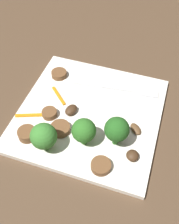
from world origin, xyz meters
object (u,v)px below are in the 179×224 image
at_px(sausage_slice_1, 101,166).
at_px(broccoli_floret_2, 84,131).
at_px(pepper_strip_2, 59,96).
at_px(pepper_strip_1, 30,115).
at_px(sausage_slice_2, 59,74).
at_px(sausage_slice_4, 60,129).
at_px(broccoli_floret_0, 44,136).
at_px(broccoli_floret_1, 117,130).
at_px(sausage_slice_0, 49,113).
at_px(fork, 120,89).
at_px(sausage_slice_3, 27,134).
at_px(mushroom_2, 71,110).
at_px(mushroom_1, 132,155).
at_px(mushroom_0, 136,129).
at_px(plate, 89,114).

bearing_deg(sausage_slice_1, broccoli_floret_2, 137.68).
relative_size(sausage_slice_1, pepper_strip_2, 0.63).
bearing_deg(pepper_strip_1, sausage_slice_2, 84.72).
bearing_deg(sausage_slice_1, sausage_slice_4, 152.38).
bearing_deg(broccoli_floret_0, broccoli_floret_1, 23.94).
bearing_deg(sausage_slice_0, broccoli_floret_1, -8.23).
height_order(fork, sausage_slice_0, sausage_slice_0).
xyz_separation_m(fork, sausage_slice_3, (-0.12, -0.16, 0.01)).
relative_size(mushroom_2, pepper_strip_1, 0.51).
xyz_separation_m(sausage_slice_0, pepper_strip_2, (-0.00, 0.05, -0.00)).
bearing_deg(mushroom_1, broccoli_floret_1, 149.88).
bearing_deg(sausage_slice_4, mushroom_1, -5.65).
relative_size(sausage_slice_4, pepper_strip_2, 0.67).
relative_size(broccoli_floret_0, sausage_slice_2, 1.81).
xyz_separation_m(sausage_slice_1, pepper_strip_2, (-0.12, 0.12, -0.00)).
bearing_deg(pepper_strip_2, sausage_slice_3, -97.97).
xyz_separation_m(mushroom_0, mushroom_1, (0.01, -0.05, 0.00)).
height_order(broccoli_floret_0, mushroom_2, broccoli_floret_0).
bearing_deg(mushroom_1, pepper_strip_1, 172.77).
distance_m(plate, sausage_slice_4, 0.07).
distance_m(mushroom_2, pepper_strip_2, 0.05).
height_order(broccoli_floret_0, sausage_slice_0, broccoli_floret_0).
height_order(sausage_slice_2, sausage_slice_4, same).
bearing_deg(mushroom_2, broccoli_floret_0, -97.99).
xyz_separation_m(broccoli_floret_2, mushroom_1, (0.08, -0.00, -0.03)).
relative_size(sausage_slice_0, mushroom_0, 1.07).
bearing_deg(sausage_slice_3, pepper_strip_1, 112.62).
height_order(broccoli_floret_1, sausage_slice_3, broccoli_floret_1).
bearing_deg(fork, mushroom_2, -137.07).
distance_m(sausage_slice_1, mushroom_0, 0.10).
xyz_separation_m(broccoli_floret_1, mushroom_0, (0.03, 0.04, -0.03)).
xyz_separation_m(fork, broccoli_floret_2, (-0.03, -0.14, 0.03)).
xyz_separation_m(plate, sausage_slice_3, (-0.08, -0.09, 0.01)).
bearing_deg(mushroom_2, broccoli_floret_1, -22.02).
bearing_deg(pepper_strip_2, broccoli_floret_0, -77.46).
xyz_separation_m(sausage_slice_3, mushroom_2, (0.05, 0.07, -0.00)).
distance_m(broccoli_floret_1, sausage_slice_2, 0.20).
bearing_deg(pepper_strip_2, broccoli_floret_1, -27.06).
xyz_separation_m(sausage_slice_0, sausage_slice_4, (0.03, -0.03, 0.00)).
bearing_deg(sausage_slice_0, plate, 24.52).
bearing_deg(broccoli_floret_1, plate, 141.71).
distance_m(sausage_slice_1, sausage_slice_3, 0.14).
distance_m(broccoli_floret_2, sausage_slice_1, 0.06).
bearing_deg(sausage_slice_1, broccoli_floret_1, 79.98).
bearing_deg(mushroom_2, sausage_slice_1, -46.91).
xyz_separation_m(sausage_slice_4, mushroom_0, (0.12, 0.04, -0.00)).
bearing_deg(broccoli_floret_1, broccoli_floret_0, -156.06).
bearing_deg(fork, pepper_strip_2, -160.04).
height_order(mushroom_1, pepper_strip_2, mushroom_1).
bearing_deg(mushroom_2, sausage_slice_4, -93.95).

